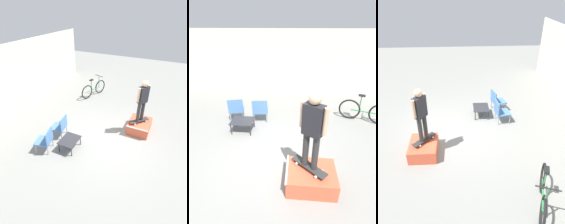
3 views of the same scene
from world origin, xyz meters
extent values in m
plane|color=gray|center=(0.00, 0.00, 0.00)|extent=(24.00, 24.00, 0.00)
cube|color=#DB5638|center=(1.09, -0.90, 0.21)|extent=(1.05, 0.83, 0.41)
cylinder|color=#B7B7BC|center=(0.56, -0.90, 0.41)|extent=(0.05, 0.83, 0.05)
cube|color=#2D2D2D|center=(1.03, -0.86, 0.50)|extent=(0.76, 0.70, 0.02)
cylinder|color=white|center=(1.30, -0.95, 0.46)|extent=(0.06, 0.06, 0.05)
cylinder|color=white|center=(1.15, -1.12, 0.46)|extent=(0.06, 0.06, 0.05)
cylinder|color=white|center=(0.91, -0.61, 0.46)|extent=(0.06, 0.06, 0.05)
cylinder|color=white|center=(0.76, -0.78, 0.46)|extent=(0.06, 0.06, 0.05)
cylinder|color=#2D2D2D|center=(0.94, -0.80, 0.91)|extent=(0.13, 0.13, 0.80)
cylinder|color=#2D2D2D|center=(1.12, -0.92, 0.91)|extent=(0.13, 0.13, 0.80)
cube|color=#232328|center=(1.03, -0.86, 1.63)|extent=(0.43, 0.37, 0.64)
cylinder|color=#D8A884|center=(0.83, -0.73, 1.68)|extent=(0.09, 0.09, 0.54)
cylinder|color=#D8A884|center=(1.23, -0.99, 1.68)|extent=(0.09, 0.09, 0.54)
sphere|color=#D8A884|center=(1.03, -0.86, 2.06)|extent=(0.23, 0.23, 0.23)
cube|color=#2D2D33|center=(-1.03, 1.09, 0.38)|extent=(0.72, 0.60, 0.02)
cylinder|color=#2D2D33|center=(-1.34, 0.84, 0.19)|extent=(0.04, 0.04, 0.37)
cylinder|color=#2D2D33|center=(-0.72, 0.84, 0.19)|extent=(0.04, 0.04, 0.37)
cylinder|color=#2D2D33|center=(-1.34, 1.34, 0.19)|extent=(0.04, 0.04, 0.37)
cylinder|color=#2D2D33|center=(-0.72, 1.34, 0.19)|extent=(0.04, 0.04, 0.37)
cylinder|color=#99999E|center=(-1.32, 2.14, 0.18)|extent=(0.03, 0.03, 0.36)
cylinder|color=#99999E|center=(-1.75, 2.03, 0.18)|extent=(0.03, 0.03, 0.36)
cylinder|color=#99999E|center=(-1.21, 1.71, 0.18)|extent=(0.03, 0.03, 0.36)
cylinder|color=#99999E|center=(-1.64, 1.60, 0.18)|extent=(0.03, 0.03, 0.36)
cube|color=#4C7AB7|center=(-1.48, 1.87, 0.39)|extent=(0.63, 0.63, 0.05)
cube|color=#4C7AB7|center=(-1.42, 1.64, 0.64)|extent=(0.51, 0.17, 0.46)
cylinder|color=#99999E|center=(-0.40, 2.12, 0.18)|extent=(0.03, 0.03, 0.36)
cylinder|color=#99999E|center=(-0.83, 2.06, 0.18)|extent=(0.03, 0.03, 0.36)
cylinder|color=#99999E|center=(-0.34, 1.68, 0.18)|extent=(0.03, 0.03, 0.36)
cylinder|color=#99999E|center=(-0.78, 1.62, 0.18)|extent=(0.03, 0.03, 0.36)
cube|color=#4C7AB7|center=(-0.59, 1.87, 0.39)|extent=(0.58, 0.58, 0.05)
cube|color=#4C7AB7|center=(-0.55, 1.63, 0.64)|extent=(0.52, 0.11, 0.46)
torus|color=black|center=(3.62, 1.95, 0.38)|extent=(0.74, 0.31, 0.76)
torus|color=black|center=(2.65, 2.29, 0.38)|extent=(0.74, 0.31, 0.76)
cylinder|color=#338447|center=(3.14, 2.12, 0.38)|extent=(0.88, 0.35, 0.04)
cylinder|color=#338447|center=(2.96, 2.18, 0.66)|extent=(0.04, 0.04, 0.56)
cube|color=black|center=(2.96, 2.18, 0.97)|extent=(0.24, 0.17, 0.06)
cylinder|color=#338447|center=(3.52, 1.99, 0.71)|extent=(0.04, 0.04, 0.67)
cylinder|color=black|center=(3.52, 1.99, 1.05)|extent=(0.20, 0.50, 0.03)
camera|label=1|loc=(-4.88, -1.67, 4.47)|focal=28.00mm
camera|label=2|loc=(0.72, -3.69, 3.23)|focal=28.00mm
camera|label=3|loc=(6.41, 0.25, 4.63)|focal=35.00mm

